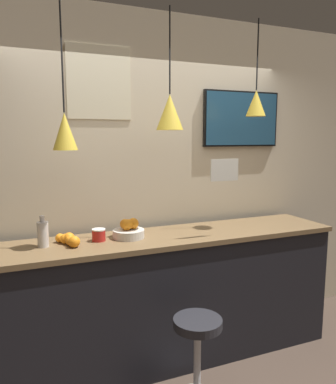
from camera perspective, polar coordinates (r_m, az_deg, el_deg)
back_wall at (r=3.34m, az=-2.71°, el=1.56°), size 8.00×0.06×2.90m
service_counter at (r=3.21m, az=0.00°, el=-15.73°), size 2.89×0.60×1.06m
bar_stool at (r=2.77m, az=4.50°, el=-22.75°), size 0.39×0.39×0.63m
fruit_bowl at (r=2.96m, az=-6.03°, el=-5.75°), size 0.25×0.25×0.15m
orange_pile at (r=2.86m, az=-14.92°, el=-6.97°), size 0.15×0.25×0.08m
juice_bottle at (r=2.84m, az=-18.53°, el=-6.04°), size 0.08×0.08×0.23m
spread_jar at (r=2.90m, az=-10.51°, el=-6.44°), size 0.10×0.10×0.09m
pendant_lamp_left at (r=2.70m, az=-15.46°, el=9.04°), size 0.17×0.17×1.05m
pendant_lamp_middle at (r=2.91m, az=0.27°, el=12.12°), size 0.21×0.21×0.90m
pendant_lamp_right at (r=3.30m, az=13.26°, el=13.11°), size 0.17×0.17×0.78m
mounted_tv at (r=3.68m, az=11.12°, el=10.86°), size 0.80×0.04×0.52m
hanging_menu_board at (r=2.92m, az=8.61°, el=3.34°), size 0.24×0.01×0.17m
wall_poster at (r=3.19m, az=-10.42°, el=16.08°), size 0.52×0.01×0.58m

